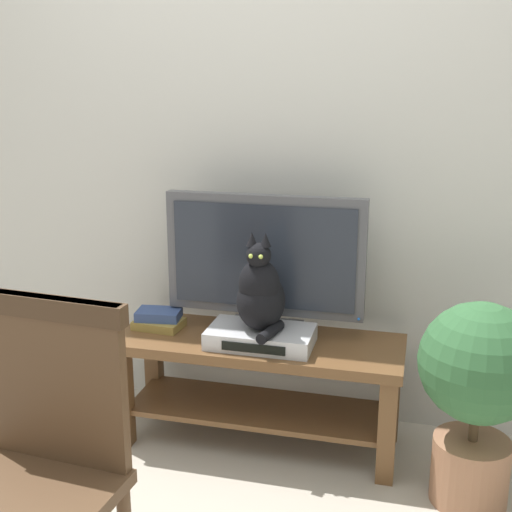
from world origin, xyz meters
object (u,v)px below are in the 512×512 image
at_px(wooden_chair, 29,459).
at_px(book_stack, 159,319).
at_px(tv_stand, 259,370).
at_px(tv, 264,261).
at_px(potted_plant, 478,385).
at_px(media_box, 261,337).
at_px(cat, 260,294).

distance_m(wooden_chair, book_stack, 1.23).
relative_size(tv_stand, tv, 1.42).
xyz_separation_m(tv, book_stack, (-0.47, -0.07, -0.28)).
xyz_separation_m(wooden_chair, potted_plant, (1.21, 0.98, -0.10)).
bearing_deg(tv_stand, potted_plant, -14.10).
relative_size(media_box, wooden_chair, 0.44).
bearing_deg(book_stack, tv_stand, -3.25).
bearing_deg(media_box, wooden_chair, -107.25).
distance_m(tv, wooden_chair, 1.35).
height_order(book_stack, potted_plant, potted_plant).
relative_size(tv_stand, media_box, 2.80).
distance_m(tv_stand, cat, 0.38).
distance_m(tv, potted_plant, 0.99).
bearing_deg(tv, wooden_chair, -104.39).
relative_size(cat, wooden_chair, 0.42).
bearing_deg(wooden_chair, media_box, 72.75).
relative_size(tv_stand, cat, 2.92).
relative_size(tv_stand, wooden_chair, 1.22).
bearing_deg(book_stack, tv, 8.39).
distance_m(tv_stand, book_stack, 0.50).
bearing_deg(tv_stand, cat, -71.16).
height_order(tv_stand, potted_plant, potted_plant).
distance_m(wooden_chair, potted_plant, 1.56).
height_order(tv, book_stack, tv).
distance_m(tv, book_stack, 0.55).
distance_m(tv, cat, 0.19).
distance_m(media_box, potted_plant, 0.87).
relative_size(cat, book_stack, 1.92).
bearing_deg(cat, tv_stand, 108.84).
distance_m(book_stack, potted_plant, 1.37).
distance_m(tv_stand, tv, 0.47).
relative_size(wooden_chair, potted_plant, 1.26).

